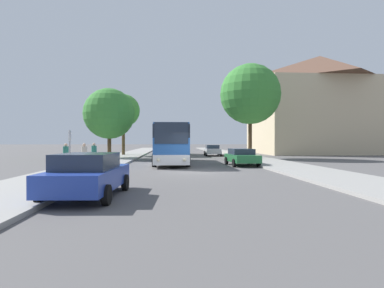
% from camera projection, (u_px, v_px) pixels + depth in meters
% --- Properties ---
extents(ground_plane, '(300.00, 300.00, 0.00)m').
position_uv_depth(ground_plane, '(193.00, 172.00, 18.52)').
color(ground_plane, '#565454').
rests_on(ground_plane, ground).
extents(sidewalk_left, '(4.00, 120.00, 0.15)m').
position_uv_depth(sidewalk_left, '(78.00, 171.00, 18.06)').
color(sidewalk_left, gray).
rests_on(sidewalk_left, ground_plane).
extents(sidewalk_right, '(4.00, 120.00, 0.15)m').
position_uv_depth(sidewalk_right, '(303.00, 170.00, 18.99)').
color(sidewalk_right, gray).
rests_on(sidewalk_right, ground_plane).
extents(building_right_background, '(19.21, 14.30, 15.04)m').
position_uv_depth(building_right_background, '(320.00, 105.00, 46.20)').
color(building_right_background, '#C6B28E').
rests_on(building_right_background, ground_plane).
extents(bus_front, '(2.87, 10.99, 3.20)m').
position_uv_depth(bus_front, '(171.00, 143.00, 25.45)').
color(bus_front, silver).
rests_on(bus_front, ground_plane).
extents(bus_middle, '(3.07, 10.51, 3.41)m').
position_uv_depth(bus_middle, '(172.00, 142.00, 40.20)').
color(bus_middle, silver).
rests_on(bus_middle, ground_plane).
extents(parked_car_left_curb, '(2.30, 4.43, 1.50)m').
position_uv_depth(parked_car_left_curb, '(88.00, 174.00, 10.20)').
color(parked_car_left_curb, '#233D9E').
rests_on(parked_car_left_curb, ground_plane).
extents(parked_car_right_near, '(2.18, 4.11, 1.32)m').
position_uv_depth(parked_car_right_near, '(242.00, 157.00, 23.21)').
color(parked_car_right_near, '#236B38').
rests_on(parked_car_right_near, ground_plane).
extents(parked_car_right_far, '(2.12, 4.40, 1.40)m').
position_uv_depth(parked_car_right_far, '(212.00, 150.00, 38.50)').
color(parked_car_right_far, '#B7B7BC').
rests_on(parked_car_right_far, ground_plane).
extents(bus_stop_sign, '(0.08, 0.45, 2.40)m').
position_uv_depth(bus_stop_sign, '(70.00, 146.00, 17.24)').
color(bus_stop_sign, gray).
rests_on(bus_stop_sign, sidewalk_left).
extents(pedestrian_waiting_near, '(0.36, 0.36, 1.61)m').
position_uv_depth(pedestrian_waiting_near, '(66.00, 155.00, 19.92)').
color(pedestrian_waiting_near, '#23232D').
rests_on(pedestrian_waiting_near, sidewalk_left).
extents(pedestrian_waiting_far, '(0.36, 0.36, 1.64)m').
position_uv_depth(pedestrian_waiting_far, '(94.00, 154.00, 21.21)').
color(pedestrian_waiting_far, '#23232D').
rests_on(pedestrian_waiting_far, sidewalk_left).
extents(pedestrian_walking_back, '(0.36, 0.36, 1.62)m').
position_uv_depth(pedestrian_walking_back, '(84.00, 156.00, 19.49)').
color(pedestrian_walking_back, '#23232D').
rests_on(pedestrian_walking_back, sidewalk_left).
extents(tree_left_near, '(4.21, 4.21, 7.79)m').
position_uv_depth(tree_left_near, '(123.00, 111.00, 38.39)').
color(tree_left_near, '#513D23').
rests_on(tree_left_near, sidewalk_left).
extents(tree_left_far, '(5.39, 5.39, 7.38)m').
position_uv_depth(tree_left_far, '(109.00, 114.00, 31.92)').
color(tree_left_far, '#47331E').
rests_on(tree_left_far, sidewalk_left).
extents(tree_right_near, '(6.50, 6.50, 10.09)m').
position_uv_depth(tree_right_near, '(250.00, 94.00, 32.34)').
color(tree_right_near, '#47331E').
rests_on(tree_right_near, sidewalk_right).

